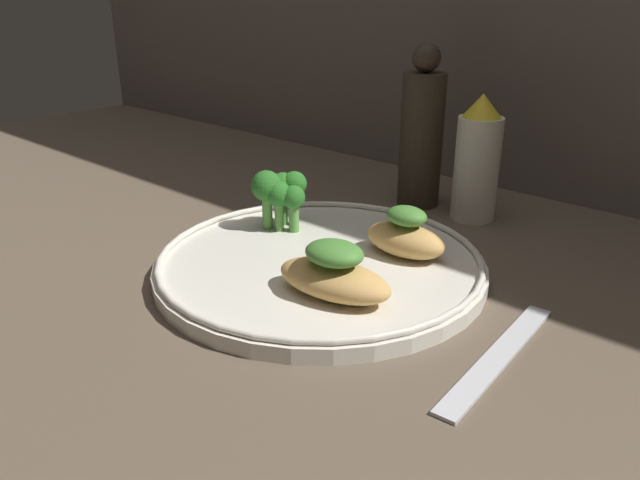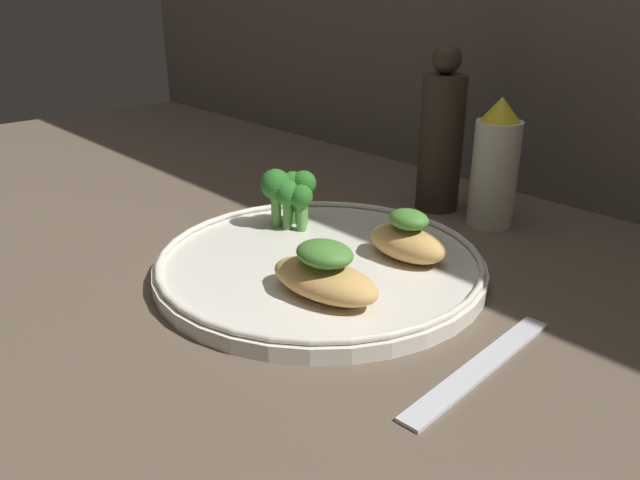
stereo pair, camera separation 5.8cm
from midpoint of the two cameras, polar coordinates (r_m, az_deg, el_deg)
The scene contains 8 objects.
ground_plane at distance 59.68cm, azimuth -2.79°, elevation -3.51°, with size 180.00×180.00×1.00cm, color brown.
plate at distance 59.03cm, azimuth -2.82°, elevation -2.21°, with size 31.15×31.15×2.00cm.
grilled_meat_front at distance 51.43cm, azimuth -1.93°, elevation -3.24°, with size 10.98×6.52×4.86cm.
grilled_meat_middle at distance 59.24cm, azimuth 5.07°, elevation 0.31°, with size 8.35×4.82×4.89cm.
broccoli_bunch at distance 65.33cm, azimuth -6.15°, elevation 4.39°, with size 5.47×5.60×6.34cm.
sauce_bottle at distance 72.47cm, azimuth 11.96°, elevation 7.08°, with size 5.06×5.06×14.42cm.
pepper_grinder at distance 75.87cm, azimuth 7.10°, elevation 9.54°, with size 5.12×5.12×19.26cm.
fork at distance 47.70cm, azimuth 12.65°, elevation -10.33°, with size 3.00×17.82×0.60cm.
Camera 1 is at (35.47, -40.16, 25.93)cm, focal length 35.00 mm.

